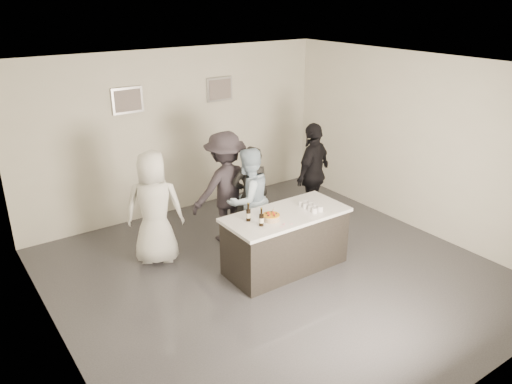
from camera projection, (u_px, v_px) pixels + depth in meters
floor at (275, 274)px, 7.39m from camera, size 6.00×6.00×0.00m
ceiling at (279, 68)px, 6.27m from camera, size 6.00×6.00×0.00m
wall_back at (178, 132)px, 9.11m from camera, size 6.00×0.04×3.00m
wall_front at (476, 274)px, 4.55m from camera, size 6.00×0.04×3.00m
wall_left at (50, 237)px, 5.23m from camera, size 0.04×6.00×3.00m
wall_right at (418, 144)px, 8.43m from camera, size 0.04×6.00×3.00m
picture_left at (127, 100)px, 8.35m from camera, size 0.54×0.04×0.44m
picture_right at (220, 89)px, 9.31m from camera, size 0.54×0.04×0.44m
bar_counter at (286, 241)px, 7.41m from camera, size 1.86×0.86×0.90m
cake at (271, 218)px, 7.02m from camera, size 0.24×0.24×0.07m
beer_bottle_a at (248, 212)px, 6.96m from camera, size 0.07×0.07×0.26m
beer_bottle_b at (261, 217)px, 6.81m from camera, size 0.07×0.07×0.26m
tumbler_cluster at (310, 206)px, 7.39m from camera, size 0.19×0.40×0.08m
candles at (284, 225)px, 6.87m from camera, size 0.24×0.08×0.01m
person_main_black at (251, 196)px, 8.00m from camera, size 0.70×0.55×1.68m
person_main_blue at (248, 200)px, 7.87m from camera, size 0.92×0.77×1.68m
person_guest_left at (154, 208)px, 7.46m from camera, size 1.03×0.91×1.77m
person_guest_right at (313, 173)px, 8.81m from camera, size 1.16×0.82×1.82m
person_guest_back at (226, 187)px, 8.13m from camera, size 1.22×0.73×1.86m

